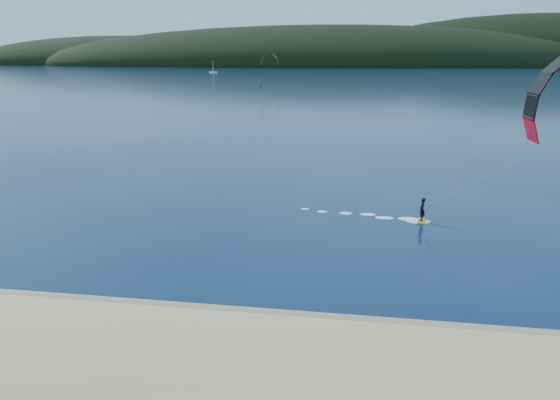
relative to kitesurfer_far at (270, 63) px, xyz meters
name	(u,v)px	position (x,y,z in m)	size (l,w,h in m)	color
ground	(194,369)	(32.35, -205.81, -10.29)	(1800.00, 1800.00, 0.00)	#071435
wet_sand	(221,317)	(32.35, -201.31, -10.24)	(220.00, 2.50, 0.10)	#896D4F
headland	(356,66)	(32.98, 539.48, -10.29)	(1200.00, 310.00, 140.00)	black
kitesurfer_far	(270,63)	(0.00, 0.00, 0.00)	(9.13, 6.38, 12.28)	orange
sailboat	(213,72)	(-82.31, 198.04, -9.55)	(7.17, 4.45, 9.98)	white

